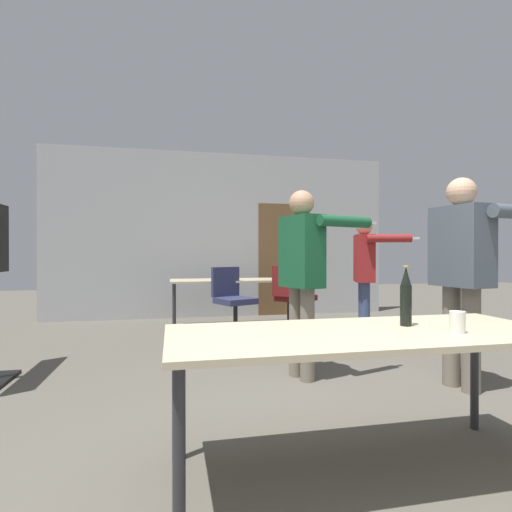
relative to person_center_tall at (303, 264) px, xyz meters
name	(u,v)px	position (x,y,z in m)	size (l,w,h in m)	color
back_wall	(224,236)	(-0.23, 3.74, 0.43)	(6.12, 0.12, 2.93)	#B2B5B7
conference_table_near	(365,343)	(-0.20, -1.56, -0.36)	(1.99, 0.80, 0.73)	#C6B793
conference_table_far	(236,284)	(-0.19, 2.64, -0.36)	(1.99, 0.72, 0.73)	#C6B793
person_center_tall	(303,264)	(0.00, 0.00, 0.00)	(0.87, 0.59, 1.69)	slate
person_left_plaid	(365,267)	(1.27, 1.27, -0.07)	(0.67, 0.74, 1.58)	#3D4C75
person_far_watching	(463,262)	(1.21, -0.54, 0.03)	(0.87, 0.68, 1.75)	slate
office_chair_far_right	(232,303)	(-0.33, 2.07, -0.59)	(0.62, 0.66, 0.94)	black
office_chair_near_pushed	(293,301)	(0.52, 1.94, -0.57)	(0.69, 0.68, 0.96)	black
beer_bottle	(406,297)	(0.09, -1.48, -0.14)	(0.06, 0.06, 0.33)	black
drink_cup	(457,322)	(0.23, -1.70, -0.24)	(0.07, 0.07, 0.11)	silver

